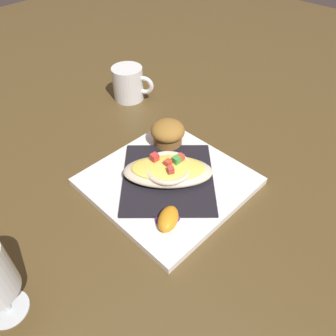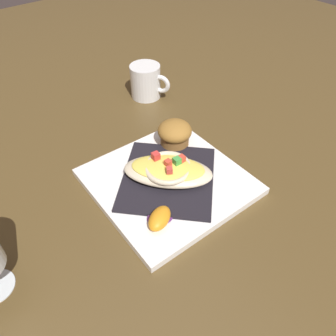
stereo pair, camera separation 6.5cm
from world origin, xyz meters
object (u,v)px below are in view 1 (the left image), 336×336
(muffin, at_px, (168,133))
(square_plate, at_px, (168,181))
(gratin_dish, at_px, (168,170))
(coffee_mug, at_px, (129,85))
(orange_garnish, at_px, (168,219))

(muffin, bearing_deg, square_plate, -47.24)
(gratin_dish, relative_size, coffee_mug, 1.76)
(square_plate, distance_m, coffee_mug, 0.35)
(orange_garnish, distance_m, coffee_mug, 0.46)
(muffin, bearing_deg, orange_garnish, -47.28)
(gratin_dish, bearing_deg, orange_garnish, -47.33)
(square_plate, bearing_deg, coffee_mug, 150.24)
(gratin_dish, distance_m, muffin, 0.11)
(square_plate, xyz_separation_m, gratin_dish, (-0.00, 0.00, 0.03))
(square_plate, height_order, orange_garnish, orange_garnish)
(square_plate, distance_m, gratin_dish, 0.03)
(gratin_dish, distance_m, orange_garnish, 0.11)
(square_plate, height_order, gratin_dish, gratin_dish)
(orange_garnish, relative_size, coffee_mug, 0.64)
(square_plate, bearing_deg, orange_garnish, -47.31)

